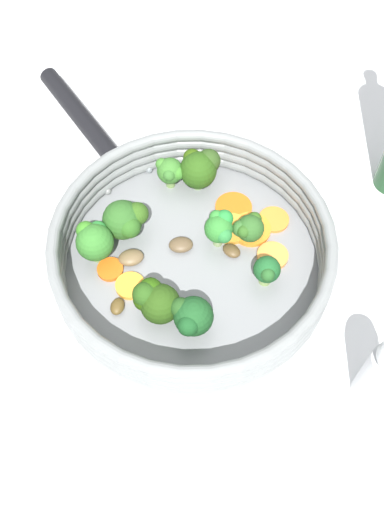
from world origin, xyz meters
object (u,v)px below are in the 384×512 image
carrot_slice_1 (234,207)px  broccoli_floret_2 (192,317)px  carrot_slice_2 (231,229)px  broccoli_floret_4 (170,171)px  broccoli_floret_5 (249,228)px  mushroom_piece_2 (232,251)px  broccoli_floret_0 (200,168)px  mushroom_piece_0 (131,258)px  carrot_slice_6 (274,220)px  carrot_slice_3 (130,286)px  broccoli_floret_6 (94,240)px  carrot_slice_4 (110,269)px  mushroom_piece_3 (181,245)px  broccoli_floret_3 (154,300)px  carrot_slice_5 (251,229)px  broccoli_floret_1 (220,227)px  carrot_slice_0 (273,256)px  mushroom_piece_1 (117,307)px  broccoli_floret_7 (126,219)px  skillet (192,266)px  salt_shaker (383,372)px  broccoli_floret_8 (267,271)px

carrot_slice_1 → broccoli_floret_2: 0.17m
carrot_slice_2 → broccoli_floret_4: 0.10m
broccoli_floret_5 → mushroom_piece_2: bearing=71.4°
broccoli_floret_0 → broccoli_floret_2: 0.20m
broccoli_floret_5 → mushroom_piece_0: 0.14m
carrot_slice_6 → carrot_slice_3: bearing=55.3°
mushroom_piece_0 → carrot_slice_1: bearing=-121.8°
carrot_slice_3 → carrot_slice_6: 0.19m
carrot_slice_6 → broccoli_floret_6: (0.16, 0.14, 0.03)m
broccoli_floret_2 → broccoli_floret_6: size_ratio=0.95×
carrot_slice_4 → mushroom_piece_3: bearing=-132.1°
mushroom_piece_2 → broccoli_floret_6: bearing=28.3°
broccoli_floret_4 → mushroom_piece_3: broccoli_floret_4 is taller
broccoli_floret_3 → mushroom_piece_0: 0.08m
carrot_slice_5 → broccoli_floret_1: (0.03, 0.03, 0.03)m
carrot_slice_0 → mushroom_piece_0: (0.14, 0.08, 0.00)m
carrot_slice_4 → carrot_slice_1: bearing=-121.9°
carrot_slice_5 → broccoli_floret_6: (0.14, 0.11, 0.03)m
mushroom_piece_1 → mushroom_piece_3: (-0.03, -0.10, 0.00)m
broccoli_floret_2 → carrot_slice_0: bearing=-108.9°
broccoli_floret_2 → broccoli_floret_7: size_ratio=0.99×
carrot_slice_4 → broccoli_floret_1: broccoli_floret_1 is taller
broccoli_floret_4 → broccoli_floret_5: 0.12m
carrot_slice_0 → broccoli_floret_0: size_ratio=0.69×
carrot_slice_0 → mushroom_piece_3: (0.10, 0.04, 0.00)m
broccoli_floret_4 → mushroom_piece_3: bearing=125.2°
carrot_slice_1 → mushroom_piece_0: bearing=58.2°
carrot_slice_2 → carrot_slice_5: (-0.02, -0.01, -0.00)m
carrot_slice_1 → broccoli_floret_2: bearing=99.2°
carrot_slice_4 → carrot_slice_5: bearing=-134.5°
broccoli_floret_4 → skillet: bearing=130.0°
broccoli_floret_5 → broccoli_floret_2: bearing=87.3°
carrot_slice_0 → salt_shaker: size_ratio=0.32×
carrot_slice_2 → broccoli_floret_7: 0.12m
broccoli_floret_0 → broccoli_floret_3: size_ratio=1.05×
broccoli_floret_0 → broccoli_floret_3: bearing=101.4°
carrot_slice_0 → broccoli_floret_5: 0.04m
skillet → carrot_slice_2: bearing=-108.7°
broccoli_floret_0 → broccoli_floret_3: (-0.04, 0.18, -0.00)m
carrot_slice_4 → broccoli_floret_5: size_ratio=0.76×
mushroom_piece_1 → salt_shaker: bearing=-171.4°
broccoli_floret_0 → salt_shaker: salt_shaker is taller
carrot_slice_2 → mushroom_piece_2: (-0.01, 0.03, 0.00)m
carrot_slice_2 → mushroom_piece_3: bearing=49.5°
carrot_slice_5 → broccoli_floret_8: size_ratio=1.15×
carrot_slice_6 → carrot_slice_0: bearing=111.1°
broccoli_floret_2 → carrot_slice_3: bearing=-10.2°
carrot_slice_5 → mushroom_piece_1: bearing=61.1°
carrot_slice_0 → mushroom_piece_0: 0.16m
mushroom_piece_2 → broccoli_floret_1: bearing=-19.3°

